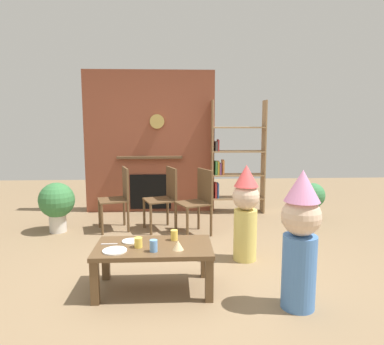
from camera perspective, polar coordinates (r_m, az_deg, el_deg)
name	(u,v)px	position (r m, az deg, el deg)	size (l,w,h in m)	color
ground_plane	(180,270)	(3.94, -1.96, -15.16)	(12.00, 12.00, 0.00)	#846B4C
brick_fireplace_feature	(150,142)	(6.24, -6.65, 4.74)	(2.20, 0.28, 2.40)	brown
bookshelf	(234,162)	(6.14, 6.64, 1.67)	(0.90, 0.28, 1.90)	#9E7A51
coffee_table	(154,253)	(3.42, -6.07, -12.51)	(1.07, 0.59, 0.42)	brown
paper_cup_near_left	(138,243)	(3.35, -8.49, -10.90)	(0.07, 0.07, 0.09)	#F2CC4C
paper_cup_near_right	(174,235)	(3.51, -2.83, -9.87)	(0.07, 0.07, 0.10)	#F2CC4C
paper_cup_center	(154,246)	(3.23, -6.09, -11.45)	(0.07, 0.07, 0.10)	#669EE0
paper_plate_front	(115,251)	(3.31, -12.13, -11.99)	(0.21, 0.21, 0.01)	white
paper_plate_rear	(131,241)	(3.52, -9.63, -10.67)	(0.17, 0.17, 0.01)	white
birthday_cake_slice	(178,245)	(3.26, -2.23, -11.41)	(0.10, 0.10, 0.09)	#EAC68C
table_fork	(109,244)	(3.49, -12.95, -10.96)	(0.15, 0.02, 0.01)	silver
child_with_cone_hat	(300,236)	(3.13, 16.77, -9.66)	(0.32, 0.32, 1.17)	#4C7FC6
child_in_pink	(246,210)	(4.08, 8.48, -5.94)	(0.30, 0.30, 1.08)	#E0CC66
dining_chair_left	(119,195)	(5.27, -11.41, -3.46)	(0.50, 0.50, 0.90)	brown
dining_chair_middle	(165,195)	(5.19, -4.22, -3.51)	(0.51, 0.51, 0.90)	brown
dining_chair_right	(199,198)	(4.98, 1.15, -3.99)	(0.53, 0.53, 0.90)	brown
potted_plant_tall	(312,199)	(5.81, 18.50, -4.06)	(0.37, 0.37, 0.62)	#4C5660
potted_plant_short	(57,202)	(5.42, -20.61, -4.46)	(0.50, 0.50, 0.70)	beige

